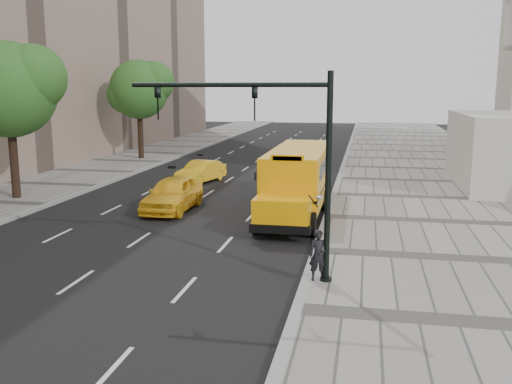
% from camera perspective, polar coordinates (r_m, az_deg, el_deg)
% --- Properties ---
extents(ground, '(140.00, 140.00, 0.00)m').
position_cam_1_polar(ground, '(27.23, -5.63, -2.17)').
color(ground, black).
rests_on(ground, ground).
extents(sidewalk_museum, '(12.00, 140.00, 0.15)m').
position_cam_1_polar(sidewalk_museum, '(26.46, 20.16, -2.98)').
color(sidewalk_museum, gray).
rests_on(sidewalk_museum, ground).
extents(curb_museum, '(0.30, 140.00, 0.15)m').
position_cam_1_polar(curb_museum, '(26.16, 7.07, -2.55)').
color(curb_museum, gray).
rests_on(curb_museum, ground).
extents(curb_far, '(0.30, 140.00, 0.15)m').
position_cam_1_polar(curb_far, '(30.45, -20.22, -1.27)').
color(curb_far, gray).
rests_on(curb_far, ground).
extents(tree_b, '(5.54, 4.93, 8.26)m').
position_cam_1_polar(tree_b, '(32.28, -23.38, 9.46)').
color(tree_b, black).
rests_on(tree_b, ground).
extents(tree_c, '(5.33, 4.73, 8.09)m').
position_cam_1_polar(tree_c, '(47.51, -11.54, 10.07)').
color(tree_c, black).
rests_on(tree_c, ground).
extents(school_bus, '(2.96, 11.56, 3.19)m').
position_cam_1_polar(school_bus, '(27.65, 4.30, 1.77)').
color(school_bus, '#EF9D05').
rests_on(school_bus, ground).
extents(taxi_near, '(2.01, 4.90, 1.66)m').
position_cam_1_polar(taxi_near, '(27.88, -8.34, -0.19)').
color(taxi_near, yellow).
rests_on(taxi_near, ground).
extents(taxi_far, '(2.46, 4.36, 1.36)m').
position_cam_1_polar(taxi_far, '(35.94, -5.56, 2.03)').
color(taxi_far, yellow).
rests_on(taxi_far, ground).
extents(pedestrian, '(0.64, 0.49, 1.58)m').
position_cam_1_polar(pedestrian, '(17.40, 6.27, -6.31)').
color(pedestrian, black).
rests_on(pedestrian, sidewalk_museum).
extents(traffic_signal, '(6.18, 0.36, 6.40)m').
position_cam_1_polar(traffic_signal, '(16.92, 2.52, 4.19)').
color(traffic_signal, black).
rests_on(traffic_signal, ground).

